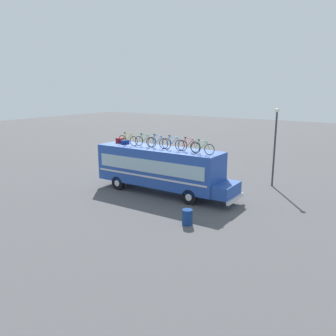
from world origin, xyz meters
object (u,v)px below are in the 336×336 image
luggage_bag_2 (125,142)px  rooftop_bicycle_4 (173,144)px  rooftop_bicycle_1 (128,140)px  luggage_bag_1 (120,140)px  rooftop_bicycle_5 (189,146)px  rooftop_bicycle_6 (202,148)px  street_lamp (275,142)px  bus (161,167)px  rooftop_bicycle_3 (158,142)px  rooftop_bicycle_2 (145,141)px  trash_bin (187,217)px

luggage_bag_2 → rooftop_bicycle_4: rooftop_bicycle_4 is taller
rooftop_bicycle_4 → rooftop_bicycle_1: bearing=-175.9°
luggage_bag_1 → rooftop_bicycle_1: bearing=-26.6°
rooftop_bicycle_5 → rooftop_bicycle_6: 1.21m
rooftop_bicycle_5 → rooftop_bicycle_6: bearing=-14.5°
street_lamp → rooftop_bicycle_4: bearing=-129.1°
rooftop_bicycle_1 → bus: bearing=7.4°
rooftop_bicycle_3 → rooftop_bicycle_2: bearing=178.6°
trash_bin → rooftop_bicycle_2: bearing=146.0°
rooftop_bicycle_3 → bus: bearing=21.5°
rooftop_bicycle_3 → rooftop_bicycle_5: size_ratio=1.03×
rooftop_bicycle_2 → street_lamp: 9.60m
rooftop_bicycle_2 → rooftop_bicycle_5: size_ratio=1.03×
rooftop_bicycle_1 → rooftop_bicycle_2: bearing=12.9°
luggage_bag_1 → rooftop_bicycle_6: (7.38, -0.69, 0.20)m
bus → rooftop_bicycle_6: size_ratio=6.27×
rooftop_bicycle_6 → trash_bin: rooftop_bicycle_6 is taller
rooftop_bicycle_5 → rooftop_bicycle_4: bearing=-179.3°
luggage_bag_2 → rooftop_bicycle_2: size_ratio=0.27×
street_lamp → rooftop_bicycle_6: bearing=-112.2°
rooftop_bicycle_2 → rooftop_bicycle_3: size_ratio=1.01×
rooftop_bicycle_2 → trash_bin: size_ratio=2.02×
rooftop_bicycle_2 → street_lamp: bearing=39.5°
rooftop_bicycle_1 → rooftop_bicycle_5: rooftop_bicycle_5 is taller
rooftop_bicycle_1 → rooftop_bicycle_2: 1.31m
luggage_bag_1 → rooftop_bicycle_1: 1.49m
bus → street_lamp: size_ratio=1.80×
rooftop_bicycle_1 → trash_bin: 8.66m
rooftop_bicycle_5 → trash_bin: bearing=-60.2°
bus → luggage_bag_2: size_ratio=22.78×
luggage_bag_1 → rooftop_bicycle_6: rooftop_bicycle_6 is taller
luggage_bag_1 → trash_bin: size_ratio=0.62×
luggage_bag_2 → luggage_bag_1: bearing=160.1°
luggage_bag_1 → rooftop_bicycle_5: 6.23m
luggage_bag_1 → rooftop_bicycle_2: 2.63m
luggage_bag_2 → rooftop_bicycle_1: bearing=-33.3°
rooftop_bicycle_1 → trash_bin: size_ratio=2.06×
rooftop_bicycle_6 → trash_bin: bearing=-73.2°
rooftop_bicycle_1 → rooftop_bicycle_4: (3.69, 0.26, 0.01)m
rooftop_bicycle_4 → rooftop_bicycle_2: bearing=179.3°
rooftop_bicycle_2 → rooftop_bicycle_4: bearing=-0.7°
luggage_bag_2 → rooftop_bicycle_1: rooftop_bicycle_1 is taller
trash_bin → street_lamp: size_ratio=0.15×
rooftop_bicycle_4 → street_lamp: 7.92m
rooftop_bicycle_4 → street_lamp: size_ratio=0.31×
rooftop_bicycle_1 → rooftop_bicycle_4: rooftop_bicycle_4 is taller
luggage_bag_1 → trash_bin: (8.49, -4.35, -2.95)m
luggage_bag_1 → street_lamp: street_lamp is taller
rooftop_bicycle_1 → street_lamp: (8.68, 6.40, -0.21)m
rooftop_bicycle_1 → rooftop_bicycle_3: (2.43, 0.26, 0.01)m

